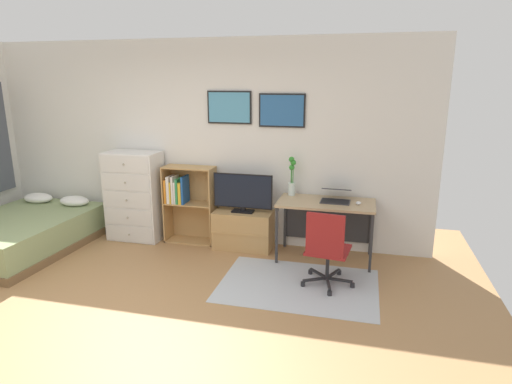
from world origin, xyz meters
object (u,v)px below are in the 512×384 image
(dresser, at_px, (135,196))
(television, at_px, (243,193))
(tv_stand, at_px, (244,230))
(laptop, at_px, (336,196))
(computer_mouse, at_px, (358,203))
(desk, at_px, (326,210))
(bookshelf, at_px, (186,199))
(bamboo_vase, at_px, (292,178))
(office_chair, at_px, (327,247))
(bed, at_px, (22,233))

(dresser, bearing_deg, television, -0.27)
(tv_stand, bearing_deg, laptop, -1.25)
(laptop, height_order, computer_mouse, laptop)
(laptop, bearing_deg, desk, -176.29)
(bookshelf, relative_size, tv_stand, 1.38)
(dresser, bearing_deg, desk, -0.32)
(dresser, relative_size, bamboo_vase, 2.46)
(bookshelf, relative_size, computer_mouse, 10.14)
(dresser, distance_m, office_chair, 2.87)
(television, relative_size, office_chair, 0.91)
(computer_mouse, xyz_separation_m, bamboo_vase, (-0.84, 0.23, 0.21))
(dresser, xyz_separation_m, laptop, (2.75, -0.01, 0.19))
(desk, bearing_deg, office_chair, -84.24)
(bookshelf, distance_m, office_chair, 2.22)
(television, bearing_deg, bamboo_vase, 11.43)
(tv_stand, bearing_deg, bed, -164.95)
(office_chair, relative_size, computer_mouse, 8.27)
(bed, relative_size, bookshelf, 1.85)
(dresser, distance_m, tv_stand, 1.60)
(bed, bearing_deg, dresser, 31.75)
(bookshelf, xyz_separation_m, computer_mouse, (2.30, -0.18, 0.15))
(computer_mouse, bearing_deg, desk, 165.71)
(tv_stand, xyz_separation_m, computer_mouse, (1.46, -0.13, 0.50))
(television, distance_m, laptop, 1.19)
(television, distance_m, office_chair, 1.48)
(bookshelf, height_order, bamboo_vase, bamboo_vase)
(bed, relative_size, desk, 1.67)
(desk, relative_size, computer_mouse, 11.21)
(dresser, relative_size, computer_mouse, 11.83)
(bookshelf, xyz_separation_m, tv_stand, (0.84, -0.06, -0.35))
(desk, distance_m, computer_mouse, 0.42)
(desk, xyz_separation_m, laptop, (0.11, 0.00, 0.19))
(bed, height_order, bookshelf, bookshelf)
(desk, xyz_separation_m, bamboo_vase, (-0.46, 0.13, 0.36))
(television, height_order, laptop, television)
(tv_stand, distance_m, bamboo_vase, 0.95)
(bookshelf, relative_size, desk, 0.90)
(bed, distance_m, bamboo_vase, 3.62)
(bookshelf, bearing_deg, television, -5.41)
(dresser, distance_m, laptop, 2.75)
(tv_stand, distance_m, desk, 1.14)
(television, relative_size, computer_mouse, 7.52)
(dresser, height_order, bamboo_vase, bamboo_vase)
(dresser, bearing_deg, bamboo_vase, 3.09)
(tv_stand, xyz_separation_m, desk, (1.08, -0.03, 0.36))
(desk, bearing_deg, television, 179.60)
(bookshelf, relative_size, television, 1.35)
(office_chair, height_order, laptop, laptop)
(laptop, xyz_separation_m, bamboo_vase, (-0.57, 0.13, 0.17))
(bed, relative_size, office_chair, 2.26)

